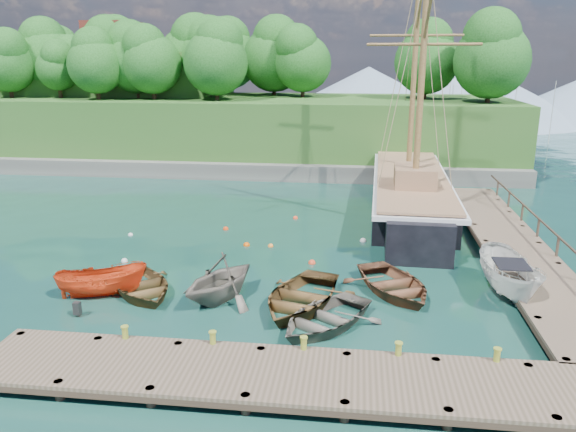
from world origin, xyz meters
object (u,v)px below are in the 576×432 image
rowboat_3 (324,326)px  schooner (410,197)px  cabin_boat_white (508,296)px  rowboat_4 (393,292)px  motorboat_orange (103,295)px  rowboat_0 (141,293)px  rowboat_2 (300,306)px  rowboat_1 (220,299)px

rowboat_3 → schooner: schooner is taller
cabin_boat_white → rowboat_4: bearing=178.5°
motorboat_orange → cabin_boat_white: (16.91, 2.04, 0.00)m
rowboat_0 → motorboat_orange: 1.56m
rowboat_4 → cabin_boat_white: cabin_boat_white is taller
rowboat_0 → motorboat_orange: bearing=159.4°
motorboat_orange → schooner: 20.25m
motorboat_orange → cabin_boat_white: bearing=-102.6°
motorboat_orange → cabin_boat_white: 17.03m
rowboat_2 → rowboat_3: bearing=-40.0°
cabin_boat_white → schooner: schooner is taller
motorboat_orange → rowboat_3: bearing=-119.3°
motorboat_orange → schooner: bearing=-62.8°
rowboat_4 → rowboat_0: bearing=162.2°
rowboat_0 → rowboat_1: rowboat_1 is taller
rowboat_4 → cabin_boat_white: size_ratio=0.94×
rowboat_0 → rowboat_3: size_ratio=1.01×
rowboat_1 → rowboat_4: (7.17, 1.58, 0.00)m
rowboat_0 → rowboat_3: rowboat_0 is taller
rowboat_0 → motorboat_orange: motorboat_orange is taller
rowboat_0 → cabin_boat_white: (15.41, 1.61, 0.00)m
rowboat_1 → cabin_boat_white: 12.06m
rowboat_3 → motorboat_orange: (-9.39, 1.62, 0.00)m
schooner → rowboat_3: bearing=-103.3°
rowboat_2 → rowboat_4: bearing=42.4°
rowboat_1 → motorboat_orange: size_ratio=1.05×
rowboat_0 → motorboat_orange: size_ratio=1.22×
motorboat_orange → rowboat_0: bearing=-93.2°
rowboat_2 → motorboat_orange: size_ratio=1.38×
motorboat_orange → rowboat_4: bearing=-101.0°
rowboat_0 → rowboat_1: size_ratio=1.16×
rowboat_0 → rowboat_3: (7.89, -2.06, 0.00)m
motorboat_orange → rowboat_2: bearing=-109.6°
rowboat_1 → schooner: schooner is taller
rowboat_1 → schooner: size_ratio=0.15×
rowboat_1 → rowboat_2: rowboat_1 is taller
rowboat_1 → rowboat_3: rowboat_1 is taller
rowboat_0 → motorboat_orange: (-1.50, -0.44, 0.00)m
rowboat_2 → cabin_boat_white: 8.82m
rowboat_2 → rowboat_3: rowboat_2 is taller
rowboat_2 → rowboat_4: (3.82, 1.84, 0.00)m
rowboat_3 → rowboat_0: bearing=-161.2°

